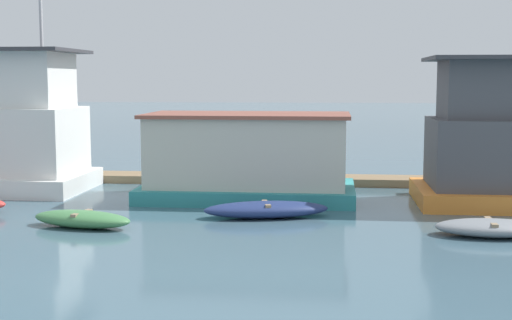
% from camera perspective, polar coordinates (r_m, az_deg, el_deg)
% --- Properties ---
extents(ground_plane, '(200.00, 200.00, 0.00)m').
position_cam_1_polar(ground_plane, '(24.53, 0.25, -2.99)').
color(ground_plane, '#426070').
extents(dock_walkway, '(33.80, 1.54, 0.30)m').
position_cam_1_polar(dock_walkway, '(27.80, 0.98, -1.55)').
color(dock_walkway, '#846B4C').
rests_on(dock_walkway, ground_plane).
extents(houseboat_white, '(5.20, 4.14, 7.34)m').
position_cam_1_polar(houseboat_white, '(27.17, -18.82, 2.36)').
color(houseboat_white, white).
rests_on(houseboat_white, ground_plane).
extents(houseboat_teal, '(7.16, 3.98, 2.90)m').
position_cam_1_polar(houseboat_teal, '(24.06, -0.64, 0.18)').
color(houseboat_teal, teal).
rests_on(houseboat_teal, ground_plane).
extents(houseboat_orange, '(5.86, 4.11, 4.75)m').
position_cam_1_polar(houseboat_orange, '(24.26, 19.65, 1.50)').
color(houseboat_orange, orange).
rests_on(houseboat_orange, ground_plane).
extents(dinghy_green, '(3.07, 1.63, 0.46)m').
position_cam_1_polar(dinghy_green, '(20.11, -13.75, -4.60)').
color(dinghy_green, '#47844C').
rests_on(dinghy_green, ground_plane).
extents(dinghy_navy, '(3.84, 1.96, 0.48)m').
position_cam_1_polar(dinghy_navy, '(20.89, 0.82, -3.98)').
color(dinghy_navy, navy).
rests_on(dinghy_navy, ground_plane).
extents(dinghy_grey, '(2.86, 1.40, 0.44)m').
position_cam_1_polar(dinghy_grey, '(19.43, 18.28, -5.17)').
color(dinghy_grey, gray).
rests_on(dinghy_grey, ground_plane).
extents(mooring_post_far_right, '(0.22, 0.22, 1.80)m').
position_cam_1_polar(mooring_post_far_right, '(27.16, -5.65, -0.18)').
color(mooring_post_far_right, brown).
rests_on(mooring_post_far_right, ground_plane).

